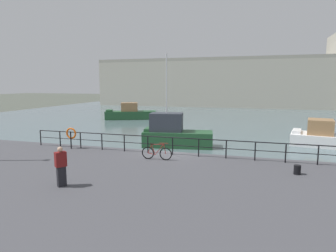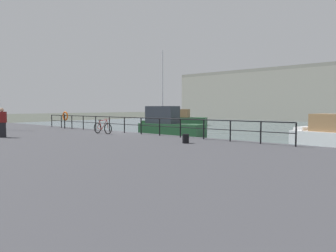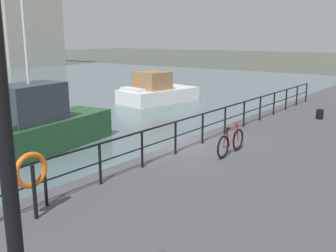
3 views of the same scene
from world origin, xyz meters
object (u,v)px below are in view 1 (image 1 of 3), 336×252
moored_red_daysailer (174,134)px  parked_bicycle (157,153)px  harbor_building (257,82)px  life_ring_stand (71,134)px  mooring_bollard (297,170)px  moored_cabin_cruiser (130,113)px  standing_person (61,166)px  moored_white_yacht (325,137)px

moored_red_daysailer → parked_bicycle: moored_red_daysailer is taller
harbor_building → parked_bicycle: (-5.75, -55.62, -4.39)m
harbor_building → parked_bicycle: bearing=-95.9°
life_ring_stand → mooring_bollard: bearing=-7.4°
harbor_building → moored_red_daysailer: harbor_building is taller
moored_cabin_cruiser → mooring_bollard: (19.76, -25.26, 0.35)m
mooring_bollard → moored_red_daysailer: bearing=134.0°
moored_cabin_cruiser → life_ring_stand: 24.33m
moored_cabin_cruiser → life_ring_stand: size_ratio=5.54×
harbor_building → moored_red_daysailer: bearing=-98.3°
mooring_bollard → standing_person: size_ratio=0.26×
parked_bicycle → standing_person: size_ratio=1.05×
harbor_building → moored_red_daysailer: 48.28m
moored_white_yacht → standing_person: 21.87m
moored_cabin_cruiser → mooring_bollard: size_ratio=17.59×
harbor_building → standing_person: (-8.19, -60.81, -3.91)m
mooring_bollard → parked_bicycle: bearing=174.8°
parked_bicycle → mooring_bollard: bearing=-7.0°
moored_cabin_cruiser → moored_red_daysailer: (11.33, -16.53, 0.21)m
harbor_building → moored_cabin_cruiser: size_ratio=8.12×
moored_white_yacht → standing_person: (-13.54, -17.14, 1.07)m
parked_bicycle → mooring_bollard: 7.28m
moored_cabin_cruiser → parked_bicycle: size_ratio=4.37×
moored_red_daysailer → parked_bicycle: bearing=89.5°
moored_red_daysailer → parked_bicycle: 8.17m
moored_white_yacht → parked_bicycle: 16.32m
moored_red_daysailer → mooring_bollard: (8.43, -8.73, 0.14)m
parked_bicycle → life_ring_stand: (-6.32, 1.10, 0.59)m
moored_red_daysailer → moored_white_yacht: bearing=-171.2°
harbor_building → standing_person: harbor_building is taller
harbor_building → parked_bicycle: harbor_building is taller
parked_bicycle → harbor_building: bearing=82.3°
moored_red_daysailer → standing_person: bearing=75.8°
harbor_building → moored_white_yacht: size_ratio=10.29×
moored_white_yacht → parked_bicycle: bearing=56.9°
harbor_building → mooring_bollard: bearing=-88.5°
moored_white_yacht → mooring_bollard: bearing=82.8°
mooring_bollard → life_ring_stand: life_ring_stand is taller
moored_cabin_cruiser → life_ring_stand: moored_cabin_cruiser is taller
harbor_building → moored_cabin_cruiser: bearing=-120.5°
moored_red_daysailer → moored_cabin_cruiser: bearing=-64.3°
parked_bicycle → life_ring_stand: bearing=168.3°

